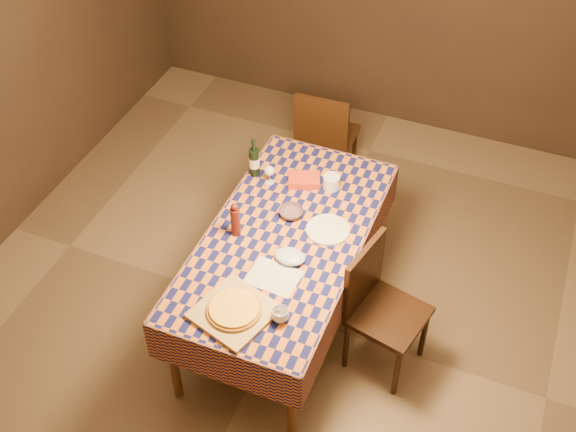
% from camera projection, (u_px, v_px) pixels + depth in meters
% --- Properties ---
extents(room, '(5.00, 5.10, 2.70)m').
position_uv_depth(room, '(285.00, 164.00, 4.03)').
color(room, brown).
rests_on(room, ground).
extents(dining_table, '(0.94, 1.84, 0.77)m').
position_uv_depth(dining_table, '(285.00, 245.00, 4.49)').
color(dining_table, brown).
rests_on(dining_table, ground).
extents(cutting_board, '(0.50, 0.50, 0.02)m').
position_uv_depth(cutting_board, '(234.00, 312.00, 3.99)').
color(cutting_board, tan).
rests_on(cutting_board, dining_table).
extents(pizza, '(0.40, 0.40, 0.03)m').
position_uv_depth(pizza, '(234.00, 309.00, 3.98)').
color(pizza, '#A5651B').
rests_on(pizza, cutting_board).
extents(pepper_mill, '(0.07, 0.07, 0.25)m').
position_uv_depth(pepper_mill, '(235.00, 220.00, 4.38)').
color(pepper_mill, '#451410').
rests_on(pepper_mill, dining_table).
extents(bowl, '(0.18, 0.18, 0.05)m').
position_uv_depth(bowl, '(291.00, 213.00, 4.55)').
color(bowl, '#5C434E').
rests_on(bowl, dining_table).
extents(wine_glass, '(0.07, 0.07, 0.14)m').
position_uv_depth(wine_glass, '(269.00, 171.00, 4.73)').
color(wine_glass, silver).
rests_on(wine_glass, dining_table).
extents(wine_bottle, '(0.09, 0.09, 0.29)m').
position_uv_depth(wine_bottle, '(254.00, 161.00, 4.79)').
color(wine_bottle, black).
rests_on(wine_bottle, dining_table).
extents(deli_tub, '(0.14, 0.14, 0.09)m').
position_uv_depth(deli_tub, '(331.00, 182.00, 4.73)').
color(deli_tub, white).
rests_on(deli_tub, dining_table).
extents(takeout_container, '(0.24, 0.21, 0.05)m').
position_uv_depth(takeout_container, '(304.00, 180.00, 4.78)').
color(takeout_container, red).
rests_on(takeout_container, dining_table).
extents(white_plate, '(0.34, 0.34, 0.02)m').
position_uv_depth(white_plate, '(328.00, 230.00, 4.47)').
color(white_plate, silver).
rests_on(white_plate, dining_table).
extents(tumbler, '(0.10, 0.10, 0.08)m').
position_uv_depth(tumbler, '(280.00, 315.00, 3.95)').
color(tumbler, silver).
rests_on(tumbler, dining_table).
extents(flour_patch, '(0.31, 0.25, 0.00)m').
position_uv_depth(flour_patch, '(274.00, 277.00, 4.20)').
color(flour_patch, silver).
rests_on(flour_patch, dining_table).
extents(flour_bag, '(0.20, 0.16, 0.06)m').
position_uv_depth(flour_bag, '(290.00, 256.00, 4.28)').
color(flour_bag, '#ACC1DC').
rests_on(flour_bag, dining_table).
extents(chair_far, '(0.44, 0.44, 0.93)m').
position_uv_depth(chair_far, '(325.00, 135.00, 5.58)').
color(chair_far, black).
rests_on(chair_far, ground).
extents(chair_right, '(0.51, 0.51, 0.93)m').
position_uv_depth(chair_right, '(378.00, 302.00, 4.38)').
color(chair_right, black).
rests_on(chair_right, ground).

